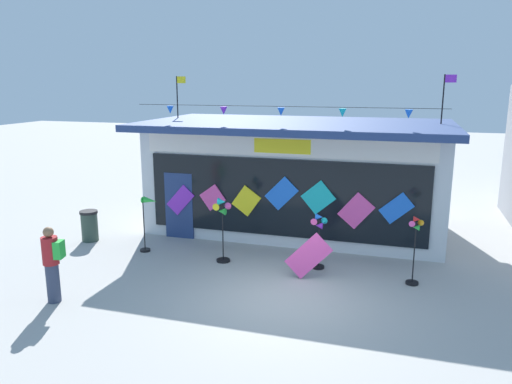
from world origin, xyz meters
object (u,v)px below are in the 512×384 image
at_px(wind_spinner_center_left, 319,233).
at_px(trash_bin, 90,226).
at_px(kite_shop_building, 298,174).
at_px(display_kite_on_ground, 309,256).
at_px(wind_spinner_left, 222,219).
at_px(wind_spinner_center_right, 415,243).
at_px(wind_spinner_far_left, 148,214).
at_px(person_near_camera, 52,263).

xyz_separation_m(wind_spinner_center_left, trash_bin, (-6.91, 0.24, -0.48)).
height_order(kite_shop_building, display_kite_on_ground, kite_shop_building).
bearing_deg(wind_spinner_left, wind_spinner_center_right, -1.21).
xyz_separation_m(trash_bin, display_kite_on_ground, (6.79, -0.96, 0.11)).
relative_size(kite_shop_building, wind_spinner_left, 5.34).
distance_m(kite_shop_building, wind_spinner_far_left, 4.96).
relative_size(kite_shop_building, wind_spinner_far_left, 5.89).
xyz_separation_m(wind_spinner_left, display_kite_on_ground, (2.37, -0.45, -0.60)).
bearing_deg(display_kite_on_ground, wind_spinner_left, 169.29).
bearing_deg(kite_shop_building, display_kite_on_ground, -74.06).
height_order(kite_shop_building, wind_spinner_center_right, kite_shop_building).
height_order(kite_shop_building, wind_spinner_far_left, kite_shop_building).
relative_size(wind_spinner_far_left, wind_spinner_center_left, 1.08).
distance_m(wind_spinner_far_left, wind_spinner_left, 2.24).
relative_size(wind_spinner_center_right, trash_bin, 1.81).
height_order(wind_spinner_center_right, trash_bin, wind_spinner_center_right).
bearing_deg(wind_spinner_center_left, wind_spinner_left, -173.91).
height_order(wind_spinner_center_right, display_kite_on_ground, wind_spinner_center_right).
relative_size(kite_shop_building, display_kite_on_ground, 8.76).
relative_size(kite_shop_building, wind_spinner_center_left, 6.38).
bearing_deg(wind_spinner_center_right, wind_spinner_left, 178.79).
distance_m(person_near_camera, trash_bin, 4.24).
distance_m(wind_spinner_far_left, display_kite_on_ground, 4.67).
relative_size(wind_spinner_center_right, person_near_camera, 0.99).
distance_m(wind_spinner_far_left, person_near_camera, 3.48).
height_order(wind_spinner_center_left, person_near_camera, person_near_camera).
distance_m(kite_shop_building, display_kite_on_ground, 4.44).
relative_size(wind_spinner_center_left, display_kite_on_ground, 1.37).
bearing_deg(wind_spinner_center_right, person_near_camera, -156.56).
bearing_deg(wind_spinner_center_right, wind_spinner_far_left, 177.98).
bearing_deg(person_near_camera, wind_spinner_left, 129.42).
xyz_separation_m(person_near_camera, display_kite_on_ground, (4.99, 2.86, -0.31)).
height_order(person_near_camera, display_kite_on_ground, person_near_camera).
relative_size(kite_shop_building, trash_bin, 10.04).
xyz_separation_m(wind_spinner_far_left, wind_spinner_center_left, (4.72, 0.12, -0.15)).
bearing_deg(wind_spinner_far_left, wind_spinner_left, -3.77).
xyz_separation_m(wind_spinner_far_left, wind_spinner_center_right, (7.01, -0.25, -0.07)).
bearing_deg(wind_spinner_far_left, person_near_camera, -96.36).
relative_size(wind_spinner_left, wind_spinner_center_right, 1.04).
relative_size(wind_spinner_far_left, person_near_camera, 0.93).
height_order(kite_shop_building, wind_spinner_center_left, kite_shop_building).
height_order(wind_spinner_far_left, person_near_camera, person_near_camera).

